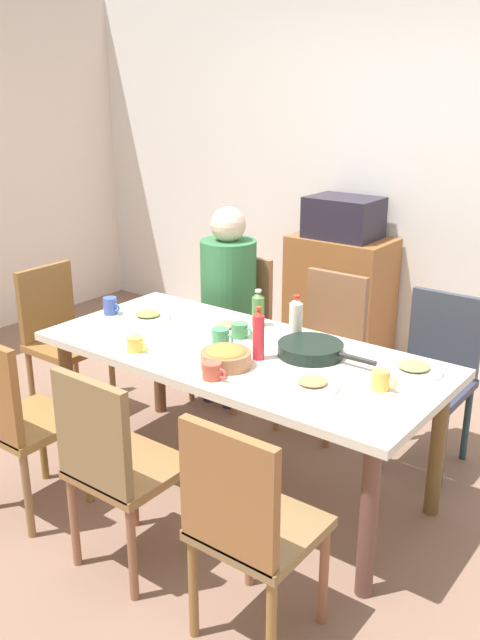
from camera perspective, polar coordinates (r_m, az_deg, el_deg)
name	(u,v)px	position (r m, az deg, el deg)	size (l,w,h in m)	color
ground_plane	(240,482)	(3.58, 0.00, -13.31)	(7.11, 7.11, 0.00)	#826351
wall_back	(424,180)	(4.86, 15.08, 11.19)	(6.17, 0.12, 2.60)	silver
dining_table	(240,365)	(3.28, 0.00, -3.78)	(1.95, 0.88, 0.72)	silver
chair_0	(326,342)	(3.97, 7.18, -1.81)	(0.40, 0.40, 0.90)	olive
chair_1	(236,319)	(4.31, -0.30, 0.05)	(0.40, 0.40, 0.90)	#925A32
person_1	(228,287)	(4.17, -1.04, 2.79)	(0.34, 0.34, 1.23)	#322D4D
chair_2	(247,522)	(2.43, 0.55, -16.45)	(0.40, 0.40, 0.90)	olive
chair_3	(114,462)	(2.80, -10.40, -11.50)	(0.40, 0.40, 0.90)	olive
chair_4	(59,332)	(4.23, -14.79, -0.97)	(0.40, 0.40, 0.90)	brown
chair_5	(434,369)	(3.72, 15.87, -3.94)	(0.40, 0.40, 0.90)	#30344B
chair_6	(14,416)	(3.26, -18.27, -7.56)	(0.40, 0.40, 0.90)	olive
plate_0	(313,384)	(2.88, 6.05, -5.31)	(0.23, 0.23, 0.04)	white
plate_1	(148,316)	(3.70, -7.66, 0.32)	(0.24, 0.24, 0.04)	silver
plate_2	(414,369)	(3.10, 14.24, -3.95)	(0.26, 0.26, 0.04)	white
plate_3	(227,327)	(3.51, -1.10, -0.56)	(0.22, 0.22, 0.04)	silver
bowl_0	(226,357)	(3.06, -1.19, -3.08)	(0.23, 0.23, 0.09)	#9F6846
serving_pan	(311,349)	(3.19, 5.95, -2.45)	(0.49, 0.31, 0.06)	black
cup_0	(136,344)	(3.26, -8.68, -2.00)	(0.12, 0.08, 0.07)	#EAC152
cup_1	(212,371)	(2.93, -2.32, -4.25)	(0.12, 0.08, 0.07)	#C6513B
cup_2	(240,330)	(3.40, 0.00, -0.86)	(0.12, 0.08, 0.07)	#499157
cup_3	(381,380)	(2.89, 11.65, -4.92)	(0.11, 0.07, 0.09)	#EBBD4F
cup_4	(110,306)	(3.80, -10.72, 1.16)	(0.11, 0.08, 0.09)	#3B539F
cup_5	(221,337)	(3.30, -1.60, -1.42)	(0.12, 0.08, 0.08)	#43945E
bottle_0	(258,335)	(3.11, 1.54, -1.21)	(0.05, 0.05, 0.25)	red
bottle_1	(296,320)	(3.33, 4.66, 0.01)	(0.06, 0.06, 0.24)	silver
bottle_2	(258,309)	(3.54, 1.51, 0.92)	(0.06, 0.06, 0.20)	#477F3E
side_cabinet	(340,299)	(4.96, 8.28, 1.73)	(0.70, 0.44, 0.90)	#945D30
microwave	(344,217)	(4.82, 8.62, 8.43)	(0.48, 0.36, 0.28)	#252230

